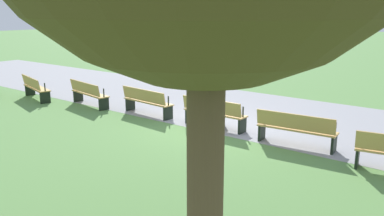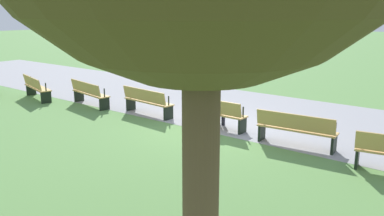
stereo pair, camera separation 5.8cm
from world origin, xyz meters
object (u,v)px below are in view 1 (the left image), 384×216
at_px(bench_3, 88,93).
at_px(bench_2, 35,87).
at_px(bench_5, 213,112).
at_px(person_seated, 216,106).
at_px(bench_6, 296,128).
at_px(bench_4, 146,101).

bearing_deg(bench_3, bench_2, -157.85).
bearing_deg(bench_5, bench_2, -172.63).
relative_size(bench_3, person_seated, 1.69).
bearing_deg(bench_6, bench_3, 177.52).
bearing_deg(person_seated, bench_5, -81.95).
height_order(bench_4, bench_6, same).
bearing_deg(person_seated, bench_6, -5.62).
bearing_deg(person_seated, bench_2, -171.54).
bearing_deg(bench_2, bench_5, 22.17).
xyz_separation_m(bench_6, person_seated, (-2.59, 0.26, 0.16)).
height_order(bench_3, bench_5, same).
xyz_separation_m(bench_4, bench_6, (5.14, 0.00, 0.00)).
distance_m(bench_5, bench_6, 2.57).
distance_m(bench_2, bench_6, 10.25).
bearing_deg(bench_4, person_seated, 10.65).
bearing_deg(bench_4, bench_3, -167.70).
height_order(bench_4, person_seated, person_seated).
bearing_deg(bench_4, bench_5, 7.39).
xyz_separation_m(bench_4, bench_5, (2.57, 0.11, 0.00)).
xyz_separation_m(bench_2, bench_5, (7.64, 0.99, 0.00)).
relative_size(bench_4, person_seated, 1.68).
height_order(bench_4, bench_5, same).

